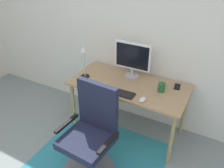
% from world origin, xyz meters
% --- Properties ---
extents(wall_back, '(6.00, 0.10, 2.60)m').
position_xyz_m(wall_back, '(0.00, 2.20, 1.30)').
color(wall_back, silver).
rests_on(wall_back, ground).
extents(area_rug, '(1.45, 1.49, 0.01)m').
position_xyz_m(area_rug, '(0.16, 1.03, 0.00)').
color(area_rug, teal).
rests_on(area_rug, ground).
extents(desk, '(1.44, 0.69, 0.73)m').
position_xyz_m(desk, '(0.22, 1.78, 0.66)').
color(desk, tan).
rests_on(desk, ground).
extents(monitor, '(0.47, 0.18, 0.45)m').
position_xyz_m(monitor, '(0.17, 1.99, 0.99)').
color(monitor, '#B2B2B7').
rests_on(monitor, desk).
extents(keyboard, '(0.43, 0.13, 0.02)m').
position_xyz_m(keyboard, '(0.18, 1.54, 0.74)').
color(keyboard, black).
rests_on(keyboard, desk).
extents(computer_mouse, '(0.06, 0.10, 0.03)m').
position_xyz_m(computer_mouse, '(0.51, 1.52, 0.75)').
color(computer_mouse, white).
rests_on(computer_mouse, desk).
extents(coffee_cup, '(0.08, 0.08, 0.11)m').
position_xyz_m(coffee_cup, '(0.63, 1.81, 0.79)').
color(coffee_cup, '#1F5C2A').
rests_on(coffee_cup, desk).
extents(cell_phone, '(0.09, 0.15, 0.01)m').
position_xyz_m(cell_phone, '(0.77, 1.99, 0.74)').
color(cell_phone, black).
rests_on(cell_phone, desk).
extents(desk_lamp, '(0.11, 0.11, 0.41)m').
position_xyz_m(desk_lamp, '(-0.35, 1.68, 1.01)').
color(desk_lamp, black).
rests_on(desk_lamp, desk).
extents(office_chair, '(0.58, 0.58, 1.06)m').
position_xyz_m(office_chair, '(0.16, 0.99, 0.42)').
color(office_chair, slate).
rests_on(office_chair, ground).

